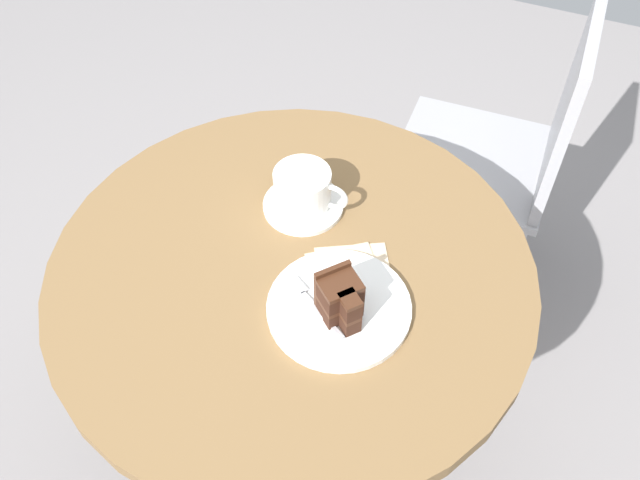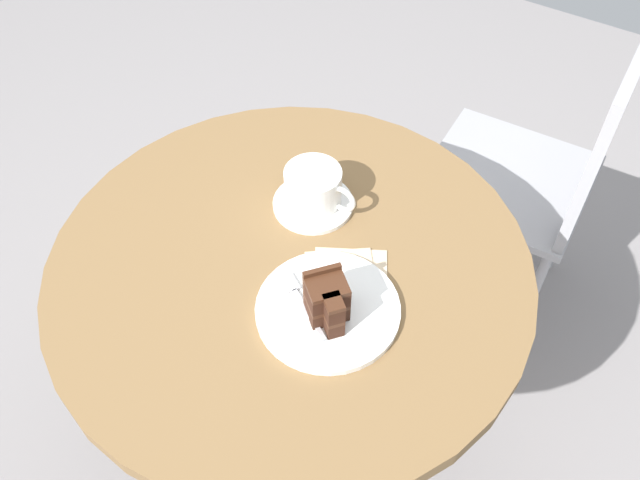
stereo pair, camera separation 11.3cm
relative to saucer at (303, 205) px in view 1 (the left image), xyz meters
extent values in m
cube|color=gray|center=(0.04, -0.13, -0.69)|extent=(4.40, 4.40, 0.01)
cylinder|color=brown|center=(0.04, -0.13, -0.02)|extent=(0.83, 0.83, 0.03)
cylinder|color=#B7B7BC|center=(0.04, -0.13, -0.35)|extent=(0.07, 0.07, 0.63)
cylinder|color=#B7B7BC|center=(0.04, -0.13, -0.68)|extent=(0.38, 0.38, 0.02)
cylinder|color=white|center=(0.00, 0.00, 0.00)|extent=(0.15, 0.15, 0.01)
cylinder|color=white|center=(0.00, 0.00, 0.04)|extent=(0.10, 0.10, 0.07)
cylinder|color=beige|center=(0.00, 0.00, 0.07)|extent=(0.09, 0.09, 0.00)
torus|color=white|center=(0.06, 0.00, 0.04)|extent=(0.06, 0.01, 0.06)
cube|color=#B7B7BC|center=(-0.03, 0.01, 0.01)|extent=(0.02, 0.09, 0.00)
ellipsoid|color=#B7B7BC|center=(-0.02, 0.06, 0.01)|extent=(0.02, 0.02, 0.00)
cylinder|color=white|center=(0.15, -0.19, 0.00)|extent=(0.23, 0.23, 0.01)
cube|color=#381E14|center=(0.15, -0.20, 0.02)|extent=(0.08, 0.08, 0.03)
cube|color=#381E14|center=(0.17, -0.22, 0.02)|extent=(0.04, 0.04, 0.03)
cube|color=#422314|center=(0.15, -0.20, 0.04)|extent=(0.08, 0.08, 0.01)
cube|color=#422314|center=(0.17, -0.22, 0.04)|extent=(0.04, 0.04, 0.01)
cube|color=#381E14|center=(0.15, -0.20, 0.06)|extent=(0.08, 0.08, 0.03)
cube|color=#381E14|center=(0.17, -0.22, 0.06)|extent=(0.04, 0.04, 0.03)
cube|color=#422314|center=(0.15, -0.20, 0.08)|extent=(0.08, 0.08, 0.01)
cube|color=#422314|center=(0.17, -0.22, 0.08)|extent=(0.04, 0.04, 0.01)
cube|color=#422314|center=(0.13, -0.18, 0.05)|extent=(0.05, 0.05, 0.08)
cube|color=#B7B7BC|center=(0.13, -0.21, 0.01)|extent=(0.10, 0.06, 0.00)
cube|color=#B7B7BC|center=(0.07, -0.18, 0.01)|extent=(0.04, 0.04, 0.00)
cube|color=beige|center=(0.14, -0.11, 0.00)|extent=(0.17, 0.17, 0.00)
cube|color=beige|center=(0.13, -0.12, 0.00)|extent=(0.16, 0.16, 0.00)
cylinder|color=#9E9EA3|center=(0.06, 0.69, -0.48)|extent=(0.02, 0.02, 0.41)
cylinder|color=#9E9EA3|center=(0.07, 0.36, -0.48)|extent=(0.02, 0.02, 0.41)
cylinder|color=#9E9EA3|center=(0.38, 0.70, -0.48)|extent=(0.02, 0.02, 0.41)
cylinder|color=#9E9EA3|center=(0.39, 0.38, -0.48)|extent=(0.02, 0.02, 0.41)
cube|color=#9E9EA3|center=(0.22, 0.53, -0.26)|extent=(0.39, 0.39, 0.02)
cube|color=#9E9EA3|center=(0.40, 0.54, -0.05)|extent=(0.04, 0.36, 0.41)
camera|label=1|loc=(0.36, -0.77, 0.90)|focal=38.00mm
camera|label=2|loc=(0.46, -0.71, 0.90)|focal=38.00mm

